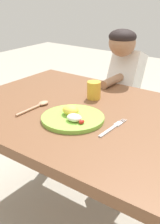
{
  "coord_description": "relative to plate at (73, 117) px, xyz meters",
  "views": [
    {
      "loc": [
        0.65,
        -1.03,
        1.23
      ],
      "look_at": [
        -0.07,
        -0.06,
        0.7
      ],
      "focal_mm": 46.87,
      "sensor_mm": 36.0,
      "label": 1
    }
  ],
  "objects": [
    {
      "name": "dining_table",
      "position": [
        0.07,
        0.12,
        -0.09
      ],
      "size": [
        1.4,
        0.89,
        0.68
      ],
      "color": "brown",
      "rests_on": "ground_plane"
    },
    {
      "name": "spoon",
      "position": [
        -0.23,
        0.02,
        -0.01
      ],
      "size": [
        0.04,
        0.21,
        0.02
      ],
      "rotation": [
        0.0,
        0.0,
        1.57
      ],
      "color": "tan",
      "rests_on": "dining_table"
    },
    {
      "name": "plate",
      "position": [
        0.0,
        0.0,
        0.0
      ],
      "size": [
        0.28,
        0.28,
        0.06
      ],
      "color": "#84C343",
      "rests_on": "dining_table"
    },
    {
      "name": "drinking_cup",
      "position": [
        -0.07,
        0.27,
        0.03
      ],
      "size": [
        0.07,
        0.07,
        0.09
      ],
      "primitive_type": "cylinder",
      "color": "gold",
      "rests_on": "dining_table"
    },
    {
      "name": "fork",
      "position": [
        0.18,
        0.04,
        -0.01
      ],
      "size": [
        0.02,
        0.2,
        0.01
      ],
      "rotation": [
        0.0,
        0.0,
        1.56
      ],
      "color": "silver",
      "rests_on": "dining_table"
    },
    {
      "name": "person",
      "position": [
        -0.11,
        0.7,
        -0.16
      ],
      "size": [
        0.19,
        0.38,
        0.99
      ],
      "rotation": [
        0.0,
        0.0,
        3.14
      ],
      "color": "#344D74",
      "rests_on": "ground_plane"
    }
  ]
}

